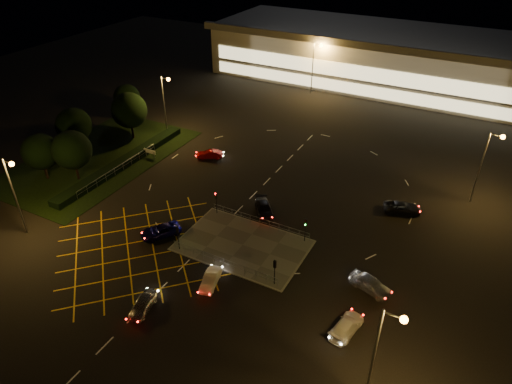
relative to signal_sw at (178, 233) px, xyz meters
The scene contains 27 objects.
ground 7.58m from the signal_sw, 56.28° to the left, with size 180.00×180.00×0.00m, color black.
pedestrian_island 7.57m from the signal_sw, 33.65° to the left, with size 14.00×9.00×0.12m, color #4C4944.
grass_verge 26.93m from the signal_sw, 153.45° to the left, with size 18.00×30.00×0.08m, color black.
hedge 22.55m from the signal_sw, 147.74° to the left, with size 2.00×26.00×1.00m, color black.
supermarket 68.13m from the signal_sw, 86.63° to the left, with size 72.00×26.50×10.50m.
streetlight_sw 19.03m from the signal_sw, 161.12° to the right, with size 1.78×0.56×10.03m.
streetlight_se 26.05m from the signal_sw, 18.14° to the right, with size 1.78×0.56×10.03m.
streetlight_nw 31.24m from the signal_sw, 129.19° to the left, with size 1.78×0.56×10.03m.
streetlight_ne 38.75m from the signal_sw, 42.43° to the left, with size 1.78×0.56×10.03m.
streetlight_far_left 54.44m from the signal_sw, 95.88° to the left, with size 1.78×0.56×10.03m.
signal_sw is the anchor object (origin of this frame).
signal_se 12.00m from the signal_sw, ahead, with size 0.28×0.30×3.15m.
signal_nw 7.99m from the signal_sw, 90.00° to the left, with size 0.28×0.30×3.15m.
signal_ne 14.41m from the signal_sw, 33.65° to the left, with size 0.28×0.30×3.15m.
tree_a 26.38m from the signal_sw, behind, with size 5.04×5.04×6.86m.
tree_b 30.55m from the signal_sw, 156.81° to the left, with size 5.40×5.40×7.35m.
tree_c 31.34m from the signal_sw, 140.20° to the left, with size 5.76×5.76×7.84m.
tree_d 39.73m from the signal_sw, 139.09° to the left, with size 4.68×4.68×6.37m.
tree_e 22.92m from the signal_sw, 164.76° to the left, with size 5.40×5.40×7.35m.
car_near_silver 9.44m from the signal_sw, 75.96° to the right, with size 1.57×3.91×1.33m, color #ADAFB4.
car_queue_white 7.07m from the signal_sw, 26.03° to the right, with size 1.33×3.82×1.26m, color silver.
car_left_blue 4.06m from the signal_sw, 161.96° to the left, with size 2.17×4.71×1.31m, color #110D53.
car_far_dkgrey 12.27m from the signal_sw, 64.80° to the left, with size 1.86×4.58×1.33m, color black.
car_right_silver 21.33m from the signal_sw, 10.74° to the left, with size 1.82×4.51×1.54m, color #ADAEB4.
car_circ_red 22.09m from the signal_sw, 113.90° to the left, with size 1.33×3.82×1.26m, color maroon.
car_east_grey 28.35m from the signal_sw, 43.38° to the left, with size 2.18×4.73×1.32m, color black.
car_approach_white 20.69m from the signal_sw, ahead, with size 1.82×4.48×1.30m, color silver.
Camera 1 is at (22.56, -37.36, 33.49)m, focal length 32.00 mm.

